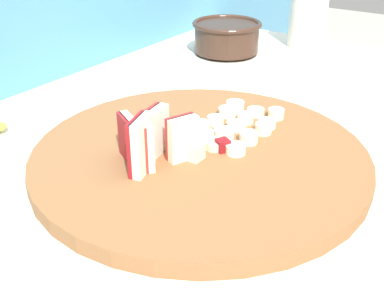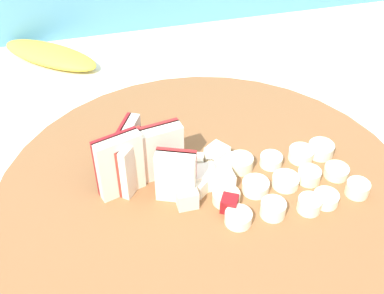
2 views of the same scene
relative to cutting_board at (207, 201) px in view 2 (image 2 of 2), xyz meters
name	(u,v)px [view 2 (image 2 of 2)]	position (x,y,z in m)	size (l,w,h in m)	color
tile_backsplash	(190,110)	(0.09, 0.42, -0.20)	(2.40, 0.04, 1.35)	#4C8EB2
cutting_board	(207,201)	(0.00, 0.00, 0.00)	(0.43, 0.43, 0.02)	brown
apple_wedge_fan	(140,161)	(-0.06, 0.03, 0.04)	(0.10, 0.09, 0.07)	#A32323
apple_dice_pile	(205,177)	(0.00, 0.01, 0.02)	(0.08, 0.09, 0.02)	beige
banana_slice_rows	(285,180)	(0.08, -0.01, 0.02)	(0.15, 0.10, 0.02)	white
banana_peel	(50,55)	(-0.14, 0.33, 0.00)	(0.16, 0.05, 0.02)	gold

